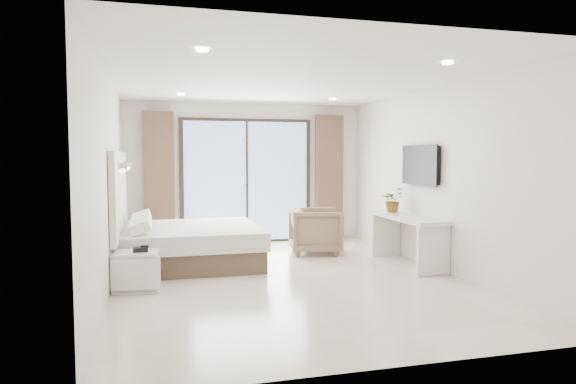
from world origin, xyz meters
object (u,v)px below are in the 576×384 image
bed (189,245)px  console_desk (408,229)px  nightstand (136,271)px  armchair (316,228)px

bed → console_desk: (3.28, -0.90, 0.26)m
bed → nightstand: 1.59m
bed → console_desk: 3.42m
console_desk → armchair: 1.69m
nightstand → armchair: armchair is taller
bed → nightstand: bed is taller
console_desk → armchair: bearing=130.2°
bed → armchair: size_ratio=2.46×
bed → console_desk: size_ratio=1.27×
nightstand → console_desk: (4.03, 0.50, 0.32)m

